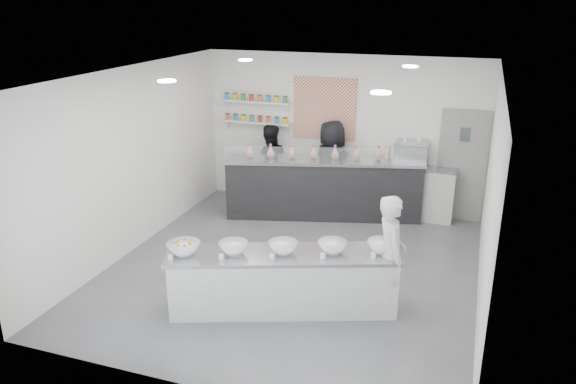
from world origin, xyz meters
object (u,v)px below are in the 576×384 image
(prep_counter, at_px, (283,281))
(espresso_ledge, at_px, (417,193))
(staff_left, at_px, (269,165))
(staff_right, at_px, (331,167))
(espresso_machine, at_px, (411,154))
(back_bar, at_px, (323,188))
(woman_prep, at_px, (390,255))

(prep_counter, bearing_deg, espresso_ledge, 51.72)
(staff_left, distance_m, staff_right, 1.28)
(espresso_machine, bearing_deg, back_bar, -161.93)
(back_bar, xyz_separation_m, espresso_ledge, (1.70, 0.50, -0.06))
(espresso_machine, bearing_deg, staff_right, -173.05)
(espresso_ledge, relative_size, woman_prep, 0.82)
(back_bar, bearing_deg, prep_counter, -98.55)
(espresso_machine, distance_m, woman_prep, 3.57)
(back_bar, bearing_deg, espresso_machine, 2.88)
(back_bar, height_order, staff_right, staff_right)
(back_bar, relative_size, espresso_machine, 6.16)
(woman_prep, height_order, staff_left, woman_prep)
(back_bar, height_order, espresso_ledge, back_bar)
(espresso_machine, height_order, staff_right, staff_right)
(woman_prep, relative_size, staff_left, 1.01)
(back_bar, distance_m, espresso_ledge, 1.77)
(espresso_machine, relative_size, staff_left, 0.36)
(back_bar, distance_m, staff_right, 0.47)
(woman_prep, height_order, staff_right, staff_right)
(prep_counter, height_order, espresso_machine, espresso_machine)
(espresso_ledge, xyz_separation_m, staff_right, (-1.64, -0.18, 0.40))
(prep_counter, distance_m, espresso_ledge, 4.15)
(espresso_ledge, xyz_separation_m, staff_left, (-2.91, -0.18, 0.31))
(espresso_machine, relative_size, woman_prep, 0.36)
(woman_prep, distance_m, staff_right, 3.76)
(prep_counter, distance_m, staff_right, 3.80)
(back_bar, height_order, espresso_machine, espresso_machine)
(prep_counter, bearing_deg, espresso_machine, 53.84)
(prep_counter, height_order, staff_right, staff_right)
(espresso_machine, xyz_separation_m, woman_prep, (0.21, -3.54, -0.41))
(woman_prep, bearing_deg, prep_counter, 83.42)
(espresso_machine, bearing_deg, prep_counter, -106.09)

